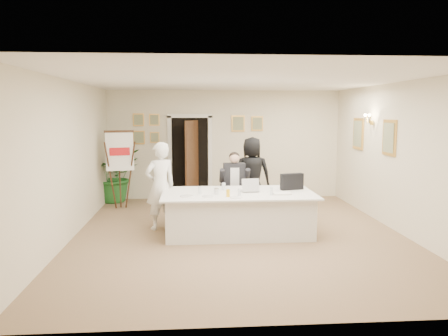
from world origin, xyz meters
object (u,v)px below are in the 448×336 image
Objects in this scene: paper_stack at (282,194)px; standing_man at (160,186)px; laptop_bag at (292,182)px; conference_table at (238,213)px; laptop at (250,184)px; flip_chart at (120,174)px; potted_palm at (114,175)px; steel_jug at (216,191)px; oj_glass at (228,193)px; standing_woman at (252,174)px; seated_man at (234,185)px.

standing_man is at bearing 162.56° from paper_stack.
standing_man reaches higher than laptop_bag.
conference_table is 1.66× the size of standing_man.
standing_man is 4.84× the size of laptop.
flip_chart is at bearing 137.85° from conference_table.
potted_palm is 12.17× the size of steel_jug.
laptop_bag is 1.42× the size of paper_stack.
laptop is (1.68, -0.35, 0.07)m from standing_man.
potted_palm reaches higher than laptop_bag.
laptop is at bearing 48.24° from oj_glass.
oj_glass is (-0.73, -2.21, -0.01)m from standing_woman.
standing_woman is at bearing -22.12° from potted_palm.
flip_chart is 1.07× the size of standing_man.
oj_glass is (-0.98, -0.16, 0.05)m from paper_stack.
steel_jug is (-0.64, -0.25, -0.08)m from laptop.
standing_woman is 2.33m from oj_glass.
standing_man is at bearing 145.32° from oj_glass.
paper_stack is 2.84× the size of steel_jug.
laptop is at bearing 174.04° from laptop_bag.
oj_glass reaches higher than steel_jug.
standing_man is 1.72m from laptop.
flip_chart reaches higher than potted_palm.
standing_man is at bearing 161.53° from laptop.
standing_woman is 4.88× the size of laptop.
steel_jug is at bearing 121.56° from standing_man.
paper_stack is at bearing -39.42° from laptop.
flip_chart is 2.11m from standing_man.
conference_table is 0.58m from laptop.
seated_man is at bearing -24.08° from flip_chart.
flip_chart reaches higher than seated_man.
steel_jug is at bearing -54.18° from potted_palm.
conference_table is 25.35× the size of steel_jug.
standing_woman is (1.96, 1.36, 0.01)m from standing_man.
seated_man is 1.56m from paper_stack.
potted_palm reaches higher than laptop.
flip_chart reaches higher than conference_table.
flip_chart is at bearing -88.47° from standing_man.
seated_man is 4.60× the size of paper_stack.
conference_table is 1.94× the size of seated_man.
standing_man is (1.05, -1.82, 0.01)m from flip_chart.
seated_man is 0.80× the size of flip_chart.
laptop_bag is 1.51m from steel_jug.
standing_man is at bearing 38.34° from standing_woman.
oj_glass is (1.23, -0.85, 0.00)m from standing_man.
flip_chart is at bearing 142.36° from paper_stack.
laptop is 0.83m from laptop_bag.
laptop_bag is (2.50, -0.23, 0.09)m from standing_man.
standing_woman is (3.01, -0.47, 0.02)m from flip_chart.
standing_woman is 3.83× the size of laptop_bag.
standing_woman is at bearing -173.72° from standing_man.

